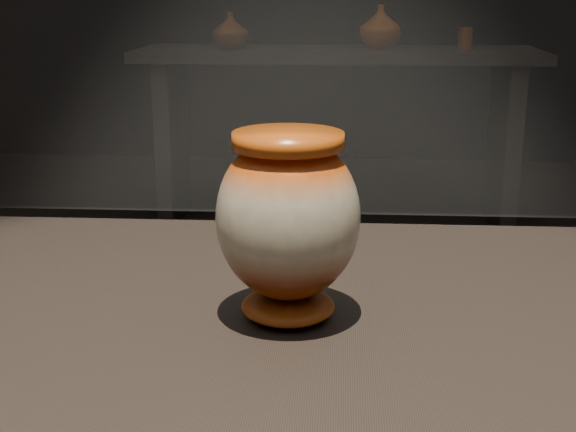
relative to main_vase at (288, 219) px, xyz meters
name	(u,v)px	position (x,y,z in m)	size (l,w,h in m)	color
main_vase	(288,219)	(0.00, 0.00, 0.00)	(0.18, 0.18, 0.19)	#672509
back_shelf	(337,102)	(0.03, 3.33, -0.37)	(2.00, 0.60, 0.90)	black
back_vase_left	(230,31)	(-0.50, 3.28, -0.01)	(0.17, 0.17, 0.18)	brown
back_vase_mid	(380,27)	(0.24, 3.37, 0.00)	(0.20, 0.20, 0.21)	#672509
back_vase_right	(465,39)	(0.66, 3.32, -0.05)	(0.07, 0.07, 0.11)	brown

